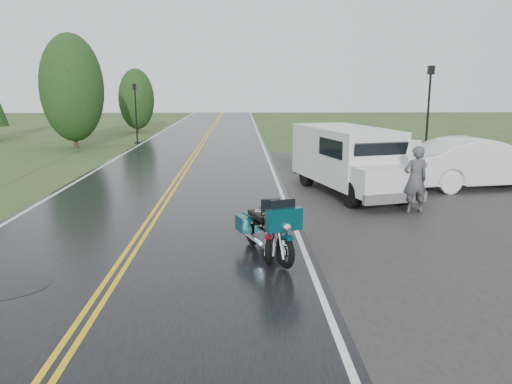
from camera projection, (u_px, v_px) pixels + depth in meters
ground at (127, 259)px, 10.57m from camera, size 120.00×120.00×0.00m
road at (181, 175)px, 20.34m from camera, size 8.00×100.00×0.04m
parking_pad at (511, 201)px, 15.80m from camera, size 14.00×24.00×0.03m
motorcycle_red at (270, 236)px, 9.91m from camera, size 1.26×2.33×1.30m
motorcycle_teal at (285, 238)px, 9.71m from camera, size 1.62×2.48×1.38m
motorcycle_silver at (271, 231)px, 10.42m from camera, size 0.83×2.08×1.21m
van_white at (353, 171)px, 14.65m from camera, size 3.60×6.14×2.27m
person_at_van at (415, 181)px, 14.13m from camera, size 0.75×0.54×1.92m
sedan_white at (480, 164)px, 17.68m from camera, size 5.62×2.73×1.78m
lamp_post_far_left at (136, 113)px, 31.44m from camera, size 0.32×0.32×3.79m
lamp_post_far_right at (428, 111)px, 25.50m from camera, size 0.40×0.40×4.65m
tree_left_mid at (73, 100)px, 28.89m from camera, size 3.60×3.60×5.62m
tree_left_far at (137, 106)px, 38.62m from camera, size 2.73×2.73×4.21m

